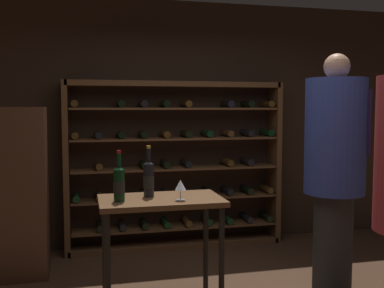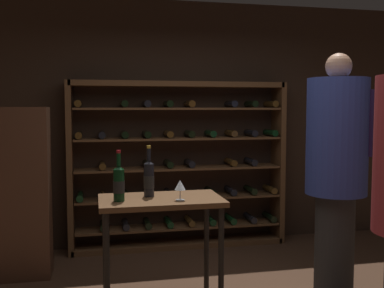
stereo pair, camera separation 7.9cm
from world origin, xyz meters
TOP-DOWN VIEW (x-y plane):
  - back_wall at (0.00, 2.17)m, footprint 5.84×0.10m
  - wine_rack at (-0.03, 1.96)m, footprint 2.48×0.32m
  - tasting_table at (-0.49, 0.31)m, footprint 0.94×0.55m
  - person_bystander_dark_jacket at (0.98, 0.29)m, footprint 0.50×0.50m
  - display_cabinet at (-1.62, 1.35)m, footprint 0.44×0.36m
  - wine_bottle_red_label at (-0.57, 0.39)m, footprint 0.08×0.08m
  - wine_bottle_gold_foil at (-0.81, 0.26)m, footprint 0.08×0.08m
  - wine_glass_stemmed_left at (-0.36, 0.19)m, footprint 0.08×0.08m

SIDE VIEW (x-z plane):
  - tasting_table at x=-0.49m, z-range 0.32..1.23m
  - display_cabinet at x=-1.62m, z-range 0.00..1.61m
  - wine_rack at x=-0.03m, z-range -0.01..1.89m
  - wine_glass_stemmed_left at x=-0.36m, z-range 0.94..1.10m
  - wine_bottle_gold_foil at x=-0.81m, z-range 0.85..1.23m
  - wine_bottle_red_label at x=-0.57m, z-range 0.85..1.25m
  - person_bystander_dark_jacket at x=0.98m, z-range 0.11..2.15m
  - back_wall at x=0.00m, z-range 0.00..2.83m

